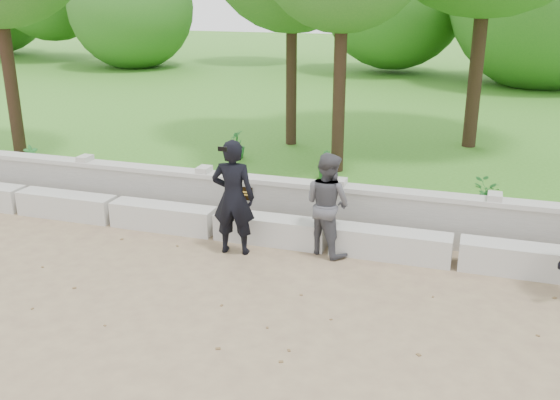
% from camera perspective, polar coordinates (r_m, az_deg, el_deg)
% --- Properties ---
extents(ground, '(80.00, 80.00, 0.00)m').
position_cam_1_polar(ground, '(9.30, -10.59, -7.40)').
color(ground, '#97825C').
rests_on(ground, ground).
extents(lawn, '(40.00, 22.00, 0.25)m').
position_cam_1_polar(lawn, '(22.03, 6.85, 8.48)').
color(lawn, '#37731C').
rests_on(lawn, ground).
extents(concrete_bench, '(11.90, 0.45, 0.45)m').
position_cam_1_polar(concrete_bench, '(10.77, -5.94, -2.12)').
color(concrete_bench, beige).
rests_on(concrete_bench, ground).
extents(parapet_wall, '(12.50, 0.35, 0.90)m').
position_cam_1_polar(parapet_wall, '(11.30, -4.56, 0.22)').
color(parapet_wall, '#BBB8B0').
rests_on(parapet_wall, ground).
extents(man_main, '(0.73, 0.66, 1.87)m').
position_cam_1_polar(man_main, '(9.83, -4.29, 0.25)').
color(man_main, black).
rests_on(man_main, ground).
extents(visitor_left, '(1.01, 0.94, 1.66)m').
position_cam_1_polar(visitor_left, '(9.85, 4.36, -0.36)').
color(visitor_left, '#48484E').
rests_on(visitor_left, ground).
extents(shrub_a, '(0.34, 0.38, 0.60)m').
position_cam_1_polar(shrub_a, '(14.50, -21.72, 3.50)').
color(shrub_a, '#256E2B').
rests_on(shrub_a, lawn).
extents(shrub_b, '(0.33, 0.38, 0.58)m').
position_cam_1_polar(shrub_b, '(13.11, 4.04, 3.24)').
color(shrub_b, '#256E2B').
rests_on(shrub_b, lawn).
extents(shrub_c, '(0.57, 0.52, 0.53)m').
position_cam_1_polar(shrub_c, '(11.97, 18.41, 0.62)').
color(shrub_c, '#256E2B').
rests_on(shrub_c, lawn).
extents(shrub_d, '(0.46, 0.47, 0.66)m').
position_cam_1_polar(shrub_d, '(14.68, -3.97, 5.12)').
color(shrub_d, '#256E2B').
rests_on(shrub_d, lawn).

